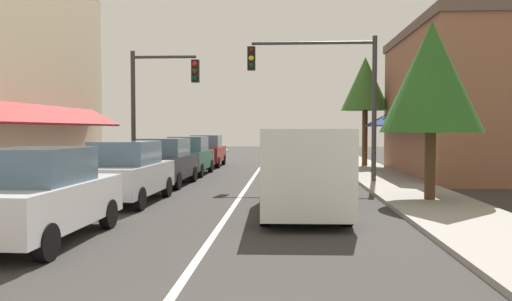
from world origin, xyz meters
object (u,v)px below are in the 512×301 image
Objects in this scene: tree_right_near at (431,78)px; tree_right_far at (365,84)px; parked_car_third_left at (165,162)px; parked_car_far_left at (189,156)px; van_in_lane at (302,168)px; traffic_signal_left_corner at (155,95)px; parked_car_nearest_left at (39,195)px; parked_car_distant_left at (207,151)px; parked_car_second_left at (127,172)px; traffic_signal_mast_arm at (330,83)px.

tree_right_far reaches higher than tree_right_near.
parked_car_far_left is at bearing 91.10° from parked_car_third_left.
van_in_lane is 9.80m from traffic_signal_left_corner.
parked_car_nearest_left is 19.26m from parked_car_distant_left.
tree_right_far is (8.81, -0.23, 3.68)m from parked_car_distant_left.
van_in_lane is (4.94, -1.54, 0.27)m from parked_car_second_left.
van_in_lane is 0.99× the size of traffic_signal_left_corner.
tree_right_far is (9.60, 7.90, 1.09)m from traffic_signal_left_corner.
parked_car_second_left is 4.52m from parked_car_third_left.
parked_car_third_left is at bearing -90.79° from parked_car_distant_left.
traffic_signal_mast_arm is at bearing -4.98° from traffic_signal_left_corner.
traffic_signal_left_corner is (-5.69, 7.64, 2.33)m from van_in_lane.
traffic_signal_mast_arm reaches higher than parked_car_third_left.
traffic_signal_left_corner is (-0.71, 11.14, 2.59)m from parked_car_nearest_left.
tree_right_far reaches higher than parked_car_distant_left.
parked_car_nearest_left is 5.04m from parked_car_second_left.
parked_car_second_left is 8.98m from parked_car_far_left.
parked_car_distant_left is 0.80× the size of tree_right_near.
parked_car_far_left is at bearing 91.24° from parked_car_second_left.
traffic_signal_left_corner reaches higher than parked_car_third_left.
parked_car_distant_left is 11.10m from traffic_signal_mast_arm.
parked_car_far_left is 5.24m from parked_car_distant_left.
tree_right_near is (8.62, -4.08, 2.69)m from parked_car_third_left.
parked_car_nearest_left is 0.79× the size of van_in_lane.
parked_car_third_left and parked_car_distant_left have the same top height.
traffic_signal_mast_arm is at bearing -55.31° from parked_car_distant_left.
parked_car_nearest_left is 1.00× the size of parked_car_distant_left.
tree_right_far is (3.92, 15.54, 3.41)m from van_in_lane.
parked_car_far_left is at bearing 150.52° from traffic_signal_mast_arm.
parked_car_second_left is 0.80× the size of tree_right_near.
parked_car_nearest_left is 1.00× the size of parked_car_far_left.
parked_car_second_left is 5.18m from van_in_lane.
van_in_lane is 0.86× the size of tree_right_far.
traffic_signal_left_corner is at bearing -96.12° from parked_car_distant_left.
parked_car_third_left is 0.79× the size of van_in_lane.
tree_right_far is at bearing 48.50° from parked_car_third_left.
parked_car_distant_left is 0.68× the size of tree_right_far.
van_in_lane is at bearing -151.66° from tree_right_near.
parked_car_far_left is 12.40m from tree_right_near.
parked_car_distant_left is 9.55m from tree_right_far.
traffic_signal_mast_arm reaches higher than van_in_lane.
parked_car_third_left is 7.82m from van_in_lane.
parked_car_far_left is at bearing 113.44° from van_in_lane.
tree_right_near is (9.37, -5.65, 0.09)m from traffic_signal_left_corner.
tree_right_far is at bearing 39.43° from traffic_signal_left_corner.
parked_car_nearest_left is at bearing -88.96° from parked_car_second_left.
van_in_lane is at bearing -104.15° from tree_right_far.
traffic_signal_mast_arm reaches higher than parked_car_far_left.
parked_car_third_left is 13.48m from tree_right_far.
traffic_signal_left_corner is 1.02× the size of tree_right_near.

